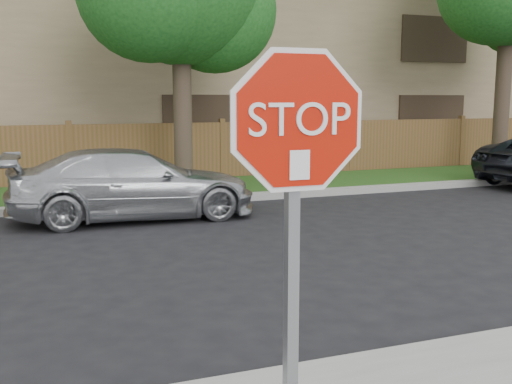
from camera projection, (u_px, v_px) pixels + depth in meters
name	position (u px, v px, depth m)	size (l,w,h in m)	color
far_curb	(82.00, 207.00, 12.11)	(70.00, 0.30, 0.15)	gray
grass_strip	(76.00, 195.00, 13.64)	(70.00, 3.00, 0.12)	#1E4714
fence	(70.00, 157.00, 15.00)	(70.00, 0.12, 1.60)	brown
apartment_building	(55.00, 59.00, 19.75)	(35.20, 9.20, 7.20)	#867353
stop_sign	(296.00, 184.00, 3.06)	(1.01, 0.13, 2.55)	gray
sedan_right	(134.00, 184.00, 11.23)	(1.86, 4.56, 1.32)	#ACB0B4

